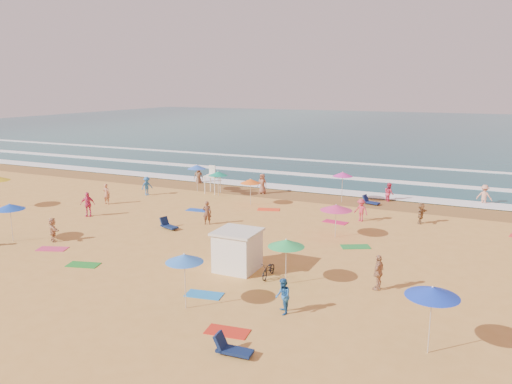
% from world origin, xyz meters
% --- Properties ---
extents(ground, '(220.00, 220.00, 0.00)m').
position_xyz_m(ground, '(0.00, 0.00, 0.00)').
color(ground, gold).
rests_on(ground, ground).
extents(ocean, '(220.00, 140.00, 0.18)m').
position_xyz_m(ocean, '(0.00, 84.00, 0.00)').
color(ocean, '#0C4756').
rests_on(ocean, ground).
extents(wet_sand, '(220.00, 220.00, 0.00)m').
position_xyz_m(wet_sand, '(0.00, 12.50, 0.01)').
color(wet_sand, olive).
rests_on(wet_sand, ground).
extents(surf_foam, '(200.00, 18.70, 0.05)m').
position_xyz_m(surf_foam, '(0.00, 21.32, 0.10)').
color(surf_foam, white).
rests_on(surf_foam, ground).
extents(cabana, '(2.00, 2.00, 2.00)m').
position_xyz_m(cabana, '(4.64, -5.54, 1.00)').
color(cabana, white).
rests_on(cabana, ground).
extents(cabana_roof, '(2.20, 2.20, 0.12)m').
position_xyz_m(cabana_roof, '(4.64, -5.54, 2.06)').
color(cabana_roof, silver).
rests_on(cabana_roof, cabana).
extents(bicycle, '(0.58, 1.56, 0.81)m').
position_xyz_m(bicycle, '(6.54, -5.84, 0.40)').
color(bicycle, black).
rests_on(bicycle, ground).
extents(lifeguard_stand, '(1.20, 1.20, 2.10)m').
position_xyz_m(lifeguard_stand, '(-5.85, 10.28, 1.05)').
color(lifeguard_stand, white).
rests_on(lifeguard_stand, ground).
extents(beach_umbrellas, '(60.30, 28.95, 0.78)m').
position_xyz_m(beach_umbrellas, '(-3.91, -1.50, 2.15)').
color(beach_umbrellas, blue).
rests_on(beach_umbrellas, ground).
extents(loungers, '(62.18, 28.27, 0.34)m').
position_xyz_m(loungers, '(7.21, -3.38, 0.17)').
color(loungers, '#101851').
rests_on(loungers, ground).
extents(towels, '(35.63, 21.35, 0.03)m').
position_xyz_m(towels, '(1.89, -2.51, 0.01)').
color(towels, '#E2581C').
rests_on(towels, ground).
extents(beachgoers, '(40.92, 26.00, 2.09)m').
position_xyz_m(beachgoers, '(-0.45, 4.29, 0.78)').
color(beachgoers, tan).
rests_on(beachgoers, ground).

